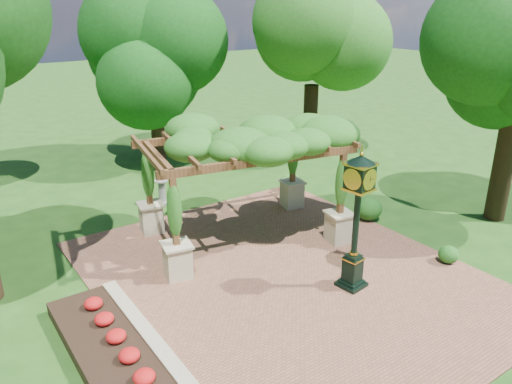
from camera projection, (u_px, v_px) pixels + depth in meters
ground at (307, 291)px, 14.00m from camera, size 120.00×120.00×0.00m
brick_plaza at (285, 276)px, 14.75m from camera, size 10.00×12.00×0.04m
border_wall at (146, 335)px, 11.85m from camera, size 0.35×5.00×0.40m
flower_bed at (109, 350)px, 11.37m from camera, size 1.50×5.00×0.36m
pedestal_clock at (357, 210)px, 13.36m from camera, size 0.87×0.87×3.96m
pergola at (242, 144)px, 15.99m from camera, size 7.06×5.14×4.05m
sundial at (162, 193)px, 19.84m from camera, size 0.60×0.60×1.00m
shrub_front at (448, 254)px, 15.37m from camera, size 0.70×0.70×0.55m
shrub_mid at (369, 208)px, 18.32m from camera, size 1.01×1.01×0.87m
shrub_back at (289, 182)px, 21.23m from camera, size 0.94×0.94×0.66m
tree_north at (153, 57)px, 23.56m from camera, size 4.72×4.72×7.40m
tree_east_far at (314, 25)px, 23.74m from camera, size 4.41×4.41×9.49m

